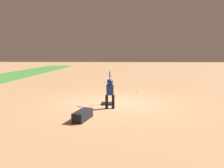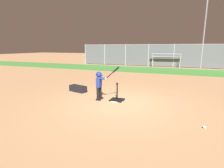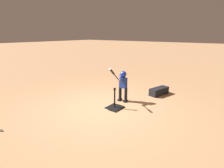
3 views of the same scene
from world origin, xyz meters
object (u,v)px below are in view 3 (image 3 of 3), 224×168
(batting_tee, at_px, (115,106))
(batter_child, at_px, (123,82))
(equipment_bag, at_px, (159,91))
(baseball, at_px, (0,130))

(batting_tee, xyz_separation_m, batter_child, (-0.65, -0.14, 0.62))
(batter_child, xyz_separation_m, equipment_bag, (-1.45, 0.75, -0.55))
(batter_child, xyz_separation_m, baseball, (3.46, -1.27, -0.66))
(batting_tee, height_order, baseball, batting_tee)
(baseball, distance_m, equipment_bag, 5.31)
(baseball, xyz_separation_m, equipment_bag, (-4.91, 2.02, 0.10))
(batting_tee, xyz_separation_m, equipment_bag, (-2.10, 0.61, 0.06))
(batter_child, distance_m, equipment_bag, 1.72)
(batting_tee, distance_m, baseball, 3.15)
(baseball, bearing_deg, batting_tee, 153.33)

